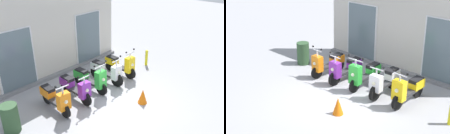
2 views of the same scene
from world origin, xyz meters
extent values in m
plane|color=#939399|center=(0.00, 0.00, 0.00)|extent=(40.00, 40.00, 0.00)
cube|color=beige|center=(0.00, 3.31, 1.91)|extent=(6.58, 0.30, 3.82)
cube|color=slate|center=(0.00, 3.06, 0.06)|extent=(6.58, 0.20, 0.12)
cube|color=silver|center=(-1.74, 3.14, 1.15)|extent=(1.45, 0.04, 2.30)
cube|color=slate|center=(-1.74, 3.12, 1.15)|extent=(1.33, 0.02, 2.22)
cube|color=silver|center=(1.74, 3.14, 1.15)|extent=(1.45, 0.04, 2.30)
cube|color=slate|center=(1.74, 3.12, 1.15)|extent=(1.33, 0.02, 2.22)
cylinder|color=black|center=(-1.68, 0.58, 0.22)|extent=(0.13, 0.46, 0.45)
cylinder|color=black|center=(-1.60, 1.66, 0.22)|extent=(0.13, 0.46, 0.45)
cube|color=#2D2D30|center=(-1.64, 1.12, 0.32)|extent=(0.31, 0.69, 0.09)
cube|color=orange|center=(-1.67, 0.62, 0.56)|extent=(0.40, 0.27, 0.56)
sphere|color=#F2EFCC|center=(-1.68, 0.49, 0.60)|extent=(0.12, 0.12, 0.12)
cube|color=orange|center=(-1.61, 1.56, 0.49)|extent=(0.34, 0.54, 0.28)
cube|color=black|center=(-1.61, 1.52, 0.63)|extent=(0.29, 0.50, 0.11)
cylinder|color=silver|center=(-1.67, 0.62, 0.95)|extent=(0.06, 0.06, 0.25)
cylinder|color=silver|center=(-1.67, 0.62, 1.05)|extent=(0.44, 0.07, 0.04)
sphere|color=black|center=(-1.45, 0.60, 1.15)|extent=(0.07, 0.07, 0.07)
sphere|color=black|center=(-1.89, 0.63, 1.15)|extent=(0.07, 0.07, 0.07)
cylinder|color=black|center=(-0.82, 0.59, 0.25)|extent=(0.10, 0.50, 0.50)
cylinder|color=black|center=(-0.78, 1.68, 0.25)|extent=(0.10, 0.50, 0.50)
cube|color=#2D2D30|center=(-0.80, 1.14, 0.35)|extent=(0.28, 0.69, 0.09)
cube|color=purple|center=(-0.82, 0.63, 0.58)|extent=(0.39, 0.25, 0.53)
sphere|color=#F2EFCC|center=(-0.82, 0.50, 0.62)|extent=(0.12, 0.12, 0.12)
cube|color=purple|center=(-0.78, 1.58, 0.53)|extent=(0.32, 0.53, 0.28)
cube|color=black|center=(-0.78, 1.54, 0.67)|extent=(0.28, 0.49, 0.11)
cylinder|color=silver|center=(-0.82, 0.63, 0.94)|extent=(0.06, 0.06, 0.23)
cylinder|color=silver|center=(-0.82, 0.63, 1.03)|extent=(0.46, 0.05, 0.04)
sphere|color=black|center=(-0.59, 0.62, 1.13)|extent=(0.07, 0.07, 0.07)
sphere|color=black|center=(-1.04, 0.63, 1.13)|extent=(0.07, 0.07, 0.07)
cylinder|color=black|center=(0.01, 0.66, 0.24)|extent=(0.10, 0.47, 0.47)
cylinder|color=black|center=(-0.03, 1.81, 0.24)|extent=(0.10, 0.47, 0.47)
cube|color=#2D2D30|center=(-0.01, 1.23, 0.34)|extent=(0.28, 0.72, 0.09)
cube|color=green|center=(0.01, 0.70, 0.61)|extent=(0.39, 0.25, 0.63)
sphere|color=#F2EFCC|center=(0.01, 0.57, 0.65)|extent=(0.12, 0.12, 0.12)
cube|color=green|center=(-0.02, 1.71, 0.49)|extent=(0.32, 0.53, 0.28)
cube|color=black|center=(-0.02, 1.67, 0.63)|extent=(0.27, 0.49, 0.11)
cylinder|color=silver|center=(0.01, 0.70, 1.02)|extent=(0.06, 0.06, 0.23)
cylinder|color=silver|center=(0.01, 0.70, 1.12)|extent=(0.56, 0.05, 0.04)
sphere|color=black|center=(0.29, 0.71, 1.22)|extent=(0.07, 0.07, 0.07)
sphere|color=black|center=(-0.27, 0.69, 1.22)|extent=(0.07, 0.07, 0.07)
cylinder|color=black|center=(0.84, 0.65, 0.26)|extent=(0.13, 0.52, 0.51)
cylinder|color=black|center=(0.80, 1.74, 0.26)|extent=(0.13, 0.52, 0.51)
cube|color=#2D2D30|center=(0.82, 1.20, 0.36)|extent=(0.29, 0.68, 0.09)
cube|color=white|center=(0.84, 0.69, 0.58)|extent=(0.39, 0.26, 0.52)
sphere|color=#F2EFCC|center=(0.85, 0.56, 0.62)|extent=(0.12, 0.12, 0.12)
cube|color=white|center=(0.80, 1.64, 0.56)|extent=(0.32, 0.53, 0.28)
cube|color=black|center=(0.80, 1.60, 0.70)|extent=(0.28, 0.49, 0.11)
cylinder|color=silver|center=(0.84, 0.69, 0.94)|extent=(0.06, 0.06, 0.26)
cylinder|color=silver|center=(0.84, 0.69, 1.05)|extent=(0.48, 0.06, 0.04)
sphere|color=black|center=(1.08, 0.71, 1.15)|extent=(0.07, 0.07, 0.07)
sphere|color=black|center=(0.60, 0.68, 1.15)|extent=(0.07, 0.07, 0.07)
cylinder|color=black|center=(1.67, 0.67, 0.24)|extent=(0.12, 0.48, 0.48)
cylinder|color=black|center=(1.68, 1.78, 0.24)|extent=(0.12, 0.48, 0.48)
cube|color=#2D2D30|center=(1.68, 1.22, 0.34)|extent=(0.27, 0.69, 0.09)
cube|color=yellow|center=(1.67, 0.71, 0.61)|extent=(0.38, 0.25, 0.62)
sphere|color=#F2EFCC|center=(1.66, 0.58, 0.65)|extent=(0.12, 0.12, 0.12)
cube|color=yellow|center=(1.68, 1.68, 0.49)|extent=(0.31, 0.52, 0.28)
cube|color=black|center=(1.68, 1.64, 0.63)|extent=(0.27, 0.48, 0.11)
cylinder|color=silver|center=(1.67, 0.71, 1.01)|extent=(0.06, 0.06, 0.22)
cylinder|color=silver|center=(1.67, 0.71, 1.10)|extent=(0.46, 0.04, 0.04)
sphere|color=black|center=(1.90, 0.70, 1.20)|extent=(0.07, 0.07, 0.07)
sphere|color=black|center=(1.44, 0.71, 1.20)|extent=(0.07, 0.07, 0.07)
cylinder|color=yellow|center=(3.19, 0.95, 0.35)|extent=(0.12, 0.12, 0.70)
cone|color=orange|center=(0.57, -0.73, 0.26)|extent=(0.32, 0.32, 0.52)
cylinder|color=#2D4C2D|center=(-3.10, 1.20, 0.44)|extent=(0.48, 0.48, 0.87)
camera|label=1|loc=(-5.36, -4.67, 4.70)|focal=39.42mm
camera|label=2|loc=(6.29, -6.88, 4.95)|focal=53.49mm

